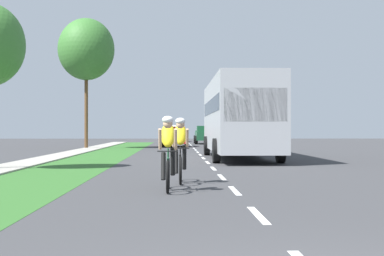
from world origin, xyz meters
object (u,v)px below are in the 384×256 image
at_px(suv_white, 172,133).
at_px(bus_silver, 238,115).
at_px(street_tree_far, 86,50).
at_px(cyclist_trailing, 180,150).
at_px(cyclist_lead, 168,153).
at_px(pickup_dark_green, 206,135).
at_px(sedan_red, 175,137).

bearing_deg(suv_white, bus_silver, -85.02).
bearing_deg(street_tree_far, cyclist_trailing, -76.38).
bearing_deg(cyclist_lead, cyclist_trailing, 81.45).
bearing_deg(cyclist_trailing, street_tree_far, 103.62).
bearing_deg(cyclist_trailing, pickup_dark_green, 86.04).
xyz_separation_m(cyclist_trailing, sedan_red, (-0.20, 30.10, -0.04)).
distance_m(cyclist_lead, pickup_dark_green, 40.67).
distance_m(sedan_red, suv_white, 19.05).
relative_size(cyclist_lead, cyclist_trailing, 1.00).
distance_m(cyclist_lead, suv_white, 50.97).
height_order(sedan_red, suv_white, suv_white).
height_order(cyclist_lead, cyclist_trailing, same).
bearing_deg(bus_silver, suv_white, 94.98).
distance_m(cyclist_lead, cyclist_trailing, 1.84).
height_order(cyclist_lead, street_tree_far, street_tree_far).
bearing_deg(bus_silver, street_tree_far, 122.98).
distance_m(cyclist_trailing, suv_white, 49.15).
distance_m(bus_silver, pickup_dark_green, 26.67).
relative_size(bus_silver, pickup_dark_green, 2.27).
distance_m(cyclist_trailing, pickup_dark_green, 38.84).
xyz_separation_m(bus_silver, suv_white, (-3.23, 37.05, -1.03)).
xyz_separation_m(bus_silver, street_tree_far, (-9.00, 13.87, 4.84)).
relative_size(cyclist_trailing, bus_silver, 0.15).
relative_size(cyclist_trailing, pickup_dark_green, 0.34).
bearing_deg(cyclist_trailing, cyclist_lead, -98.55).
xyz_separation_m(cyclist_trailing, bus_silver, (2.71, 12.10, 1.17)).
height_order(sedan_red, pickup_dark_green, pickup_dark_green).
bearing_deg(sedan_red, bus_silver, -80.84).
bearing_deg(suv_white, cyclist_trailing, -89.39).
relative_size(cyclist_lead, pickup_dark_green, 0.34).
bearing_deg(bus_silver, sedan_red, 99.16).
relative_size(cyclist_lead, suv_white, 0.37).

